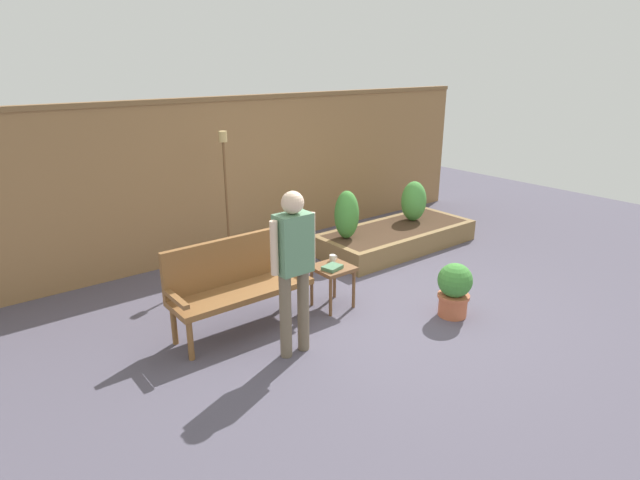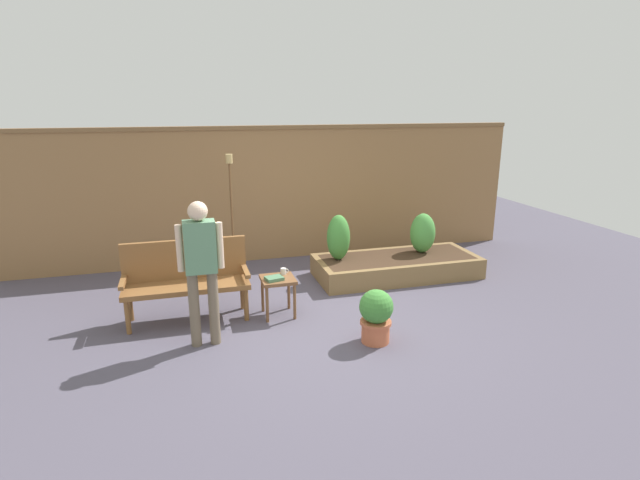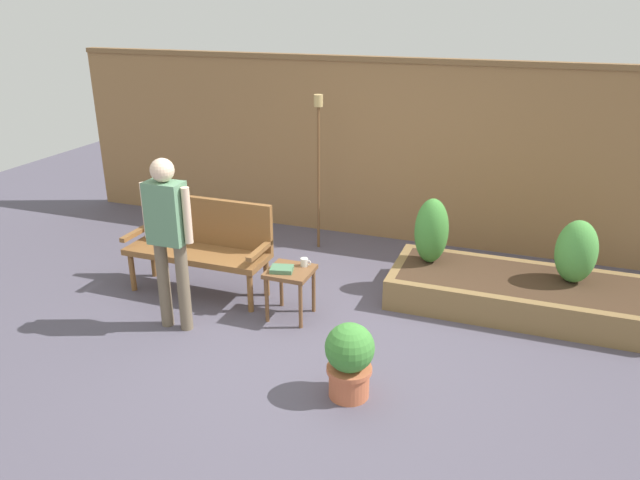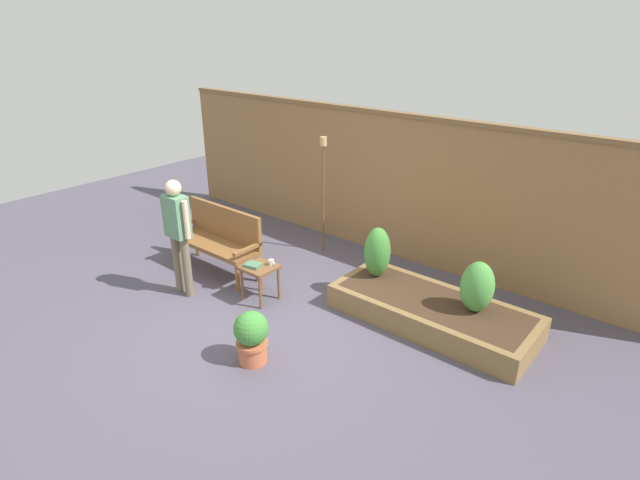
{
  "view_description": "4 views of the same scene",
  "coord_description": "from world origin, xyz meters",
  "px_view_note": "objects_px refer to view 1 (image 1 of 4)",
  "views": [
    {
      "loc": [
        -3.72,
        -3.74,
        2.61
      ],
      "look_at": [
        -0.15,
        0.78,
        0.61
      ],
      "focal_mm": 29.18,
      "sensor_mm": 36.0,
      "label": 1
    },
    {
      "loc": [
        -1.38,
        -5.2,
        2.51
      ],
      "look_at": [
        0.2,
        0.37,
        0.89
      ],
      "focal_mm": 27.76,
      "sensor_mm": 36.0,
      "label": 2
    },
    {
      "loc": [
        1.62,
        -4.29,
        2.76
      ],
      "look_at": [
        -0.22,
        0.74,
        0.62
      ],
      "focal_mm": 33.89,
      "sensor_mm": 36.0,
      "label": 3
    },
    {
      "loc": [
        3.91,
        -3.63,
        3.33
      ],
      "look_at": [
        0.38,
        0.62,
        0.93
      ],
      "focal_mm": 28.46,
      "sensor_mm": 36.0,
      "label": 4
    }
  ],
  "objects_px": {
    "shrub_far_corner": "(414,201)",
    "shrub_near_bench": "(347,215)",
    "person_by_bench": "(294,260)",
    "side_table": "(333,273)",
    "cup_on_table": "(333,258)",
    "tiki_torch": "(225,178)",
    "garden_bench": "(237,278)",
    "book_on_table": "(332,267)",
    "potted_boxwood": "(454,288)"
  },
  "relations": [
    {
      "from": "book_on_table",
      "to": "shrub_far_corner",
      "type": "distance_m",
      "value": 2.71
    },
    {
      "from": "shrub_far_corner",
      "to": "person_by_bench",
      "type": "distance_m",
      "value": 3.68
    },
    {
      "from": "book_on_table",
      "to": "shrub_far_corner",
      "type": "relative_size",
      "value": 0.33
    },
    {
      "from": "garden_bench",
      "to": "book_on_table",
      "type": "distance_m",
      "value": 1.04
    },
    {
      "from": "garden_bench",
      "to": "book_on_table",
      "type": "bearing_deg",
      "value": -16.42
    },
    {
      "from": "shrub_near_bench",
      "to": "person_by_bench",
      "type": "xyz_separation_m",
      "value": [
        -1.98,
        -1.55,
        0.3
      ]
    },
    {
      "from": "potted_boxwood",
      "to": "book_on_table",
      "type": "bearing_deg",
      "value": 135.55
    },
    {
      "from": "cup_on_table",
      "to": "tiki_torch",
      "type": "xyz_separation_m",
      "value": [
        -0.44,
        1.57,
        0.7
      ]
    },
    {
      "from": "garden_bench",
      "to": "shrub_far_corner",
      "type": "height_order",
      "value": "garden_bench"
    },
    {
      "from": "book_on_table",
      "to": "potted_boxwood",
      "type": "relative_size",
      "value": 0.34
    },
    {
      "from": "book_on_table",
      "to": "tiki_torch",
      "type": "bearing_deg",
      "value": 86.1
    },
    {
      "from": "shrub_far_corner",
      "to": "garden_bench",
      "type": "bearing_deg",
      "value": -167.25
    },
    {
      "from": "garden_bench",
      "to": "cup_on_table",
      "type": "relative_size",
      "value": 14.05
    },
    {
      "from": "potted_boxwood",
      "to": "side_table",
      "type": "bearing_deg",
      "value": 132.0
    },
    {
      "from": "side_table",
      "to": "shrub_far_corner",
      "type": "bearing_deg",
      "value": 22.87
    },
    {
      "from": "garden_bench",
      "to": "shrub_near_bench",
      "type": "xyz_separation_m",
      "value": [
        2.14,
        0.79,
        0.09
      ]
    },
    {
      "from": "cup_on_table",
      "to": "shrub_far_corner",
      "type": "bearing_deg",
      "value": 21.24
    },
    {
      "from": "shrub_far_corner",
      "to": "tiki_torch",
      "type": "relative_size",
      "value": 0.34
    },
    {
      "from": "garden_bench",
      "to": "side_table",
      "type": "relative_size",
      "value": 3.0
    },
    {
      "from": "potted_boxwood",
      "to": "tiki_torch",
      "type": "height_order",
      "value": "tiki_torch"
    },
    {
      "from": "shrub_near_bench",
      "to": "person_by_bench",
      "type": "height_order",
      "value": "person_by_bench"
    },
    {
      "from": "shrub_far_corner",
      "to": "person_by_bench",
      "type": "xyz_separation_m",
      "value": [
        -3.32,
        -1.55,
        0.33
      ]
    },
    {
      "from": "shrub_far_corner",
      "to": "shrub_near_bench",
      "type": "bearing_deg",
      "value": 180.0
    },
    {
      "from": "cup_on_table",
      "to": "potted_boxwood",
      "type": "height_order",
      "value": "potted_boxwood"
    },
    {
      "from": "garden_bench",
      "to": "cup_on_table",
      "type": "distance_m",
      "value": 1.16
    },
    {
      "from": "shrub_near_bench",
      "to": "shrub_far_corner",
      "type": "relative_size",
      "value": 1.1
    },
    {
      "from": "shrub_near_bench",
      "to": "tiki_torch",
      "type": "xyz_separation_m",
      "value": [
        -1.44,
        0.67,
        0.59
      ]
    },
    {
      "from": "garden_bench",
      "to": "book_on_table",
      "type": "height_order",
      "value": "garden_bench"
    },
    {
      "from": "potted_boxwood",
      "to": "shrub_far_corner",
      "type": "xyz_separation_m",
      "value": [
        1.55,
        1.99,
        0.28
      ]
    },
    {
      "from": "side_table",
      "to": "book_on_table",
      "type": "xyz_separation_m",
      "value": [
        -0.06,
        -0.06,
        0.1
      ]
    },
    {
      "from": "garden_bench",
      "to": "shrub_far_corner",
      "type": "xyz_separation_m",
      "value": [
        3.48,
        0.79,
        0.06
      ]
    },
    {
      "from": "shrub_near_bench",
      "to": "tiki_torch",
      "type": "distance_m",
      "value": 1.69
    },
    {
      "from": "shrub_far_corner",
      "to": "tiki_torch",
      "type": "distance_m",
      "value": 2.92
    },
    {
      "from": "shrub_far_corner",
      "to": "tiki_torch",
      "type": "xyz_separation_m",
      "value": [
        -2.77,
        0.67,
        0.62
      ]
    },
    {
      "from": "book_on_table",
      "to": "tiki_torch",
      "type": "distance_m",
      "value": 1.92
    },
    {
      "from": "potted_boxwood",
      "to": "shrub_near_bench",
      "type": "height_order",
      "value": "shrub_near_bench"
    },
    {
      "from": "cup_on_table",
      "to": "shrub_near_bench",
      "type": "bearing_deg",
      "value": 42.36
    },
    {
      "from": "tiki_torch",
      "to": "shrub_near_bench",
      "type": "bearing_deg",
      "value": -24.92
    },
    {
      "from": "tiki_torch",
      "to": "garden_bench",
      "type": "bearing_deg",
      "value": -115.9
    },
    {
      "from": "side_table",
      "to": "shrub_far_corner",
      "type": "xyz_separation_m",
      "value": [
        2.43,
        1.02,
        0.2
      ]
    },
    {
      "from": "side_table",
      "to": "tiki_torch",
      "type": "bearing_deg",
      "value": 101.62
    },
    {
      "from": "shrub_far_corner",
      "to": "person_by_bench",
      "type": "bearing_deg",
      "value": -154.96
    },
    {
      "from": "garden_bench",
      "to": "shrub_far_corner",
      "type": "distance_m",
      "value": 3.57
    },
    {
      "from": "shrub_near_bench",
      "to": "side_table",
      "type": "bearing_deg",
      "value": -136.78
    },
    {
      "from": "side_table",
      "to": "shrub_far_corner",
      "type": "relative_size",
      "value": 0.8
    },
    {
      "from": "side_table",
      "to": "book_on_table",
      "type": "height_order",
      "value": "book_on_table"
    },
    {
      "from": "person_by_bench",
      "to": "garden_bench",
      "type": "bearing_deg",
      "value": 101.89
    },
    {
      "from": "tiki_torch",
      "to": "person_by_bench",
      "type": "bearing_deg",
      "value": -103.82
    },
    {
      "from": "side_table",
      "to": "cup_on_table",
      "type": "xyz_separation_m",
      "value": [
        0.1,
        0.12,
        0.12
      ]
    },
    {
      "from": "cup_on_table",
      "to": "shrub_near_bench",
      "type": "height_order",
      "value": "shrub_near_bench"
    }
  ]
}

